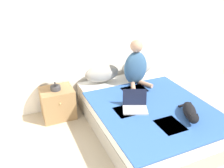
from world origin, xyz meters
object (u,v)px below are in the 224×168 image
(laptop_open, at_px, (135,105))
(table_lamp, at_px, (54,74))
(pillow_near, at_px, (102,73))
(pillow_far, at_px, (137,67))
(nightstand, at_px, (58,103))
(cat_tabby, at_px, (190,112))
(person_sitting, at_px, (136,66))
(bed, at_px, (146,115))

(laptop_open, distance_m, table_lamp, 1.32)
(pillow_near, height_order, table_lamp, table_lamp)
(pillow_far, xyz_separation_m, laptop_open, (-0.59, -1.01, -0.10))
(laptop_open, height_order, nightstand, laptop_open)
(cat_tabby, xyz_separation_m, laptop_open, (-0.54, 0.48, -0.03))
(cat_tabby, distance_m, nightstand, 2.04)
(person_sitting, bearing_deg, laptop_open, -118.99)
(laptop_open, distance_m, nightstand, 1.33)
(bed, bearing_deg, pillow_far, 69.55)
(pillow_far, relative_size, table_lamp, 1.54)
(bed, xyz_separation_m, nightstand, (-1.14, 0.86, 0.02))
(pillow_near, xyz_separation_m, pillow_far, (0.68, 0.00, 0.00))
(pillow_near, bearing_deg, table_lamp, -175.15)
(person_sitting, bearing_deg, nightstand, 168.59)
(bed, height_order, laptop_open, laptop_open)
(table_lamp, bearing_deg, laptop_open, -46.45)
(person_sitting, distance_m, table_lamp, 1.30)
(person_sitting, xyz_separation_m, laptop_open, (-0.39, -0.70, -0.27))
(cat_tabby, bearing_deg, pillow_far, -153.70)
(pillow_near, xyz_separation_m, laptop_open, (0.09, -1.01, -0.10))
(bed, height_order, table_lamp, table_lamp)
(person_sitting, bearing_deg, pillow_near, 146.92)
(person_sitting, distance_m, laptop_open, 0.84)
(pillow_far, distance_m, person_sitting, 0.41)
(nightstand, bearing_deg, person_sitting, -11.41)
(bed, distance_m, laptop_open, 0.40)
(cat_tabby, relative_size, laptop_open, 1.20)
(person_sitting, bearing_deg, table_lamp, 169.41)
(pillow_far, bearing_deg, table_lamp, -177.36)
(pillow_far, height_order, person_sitting, person_sitting)
(bed, height_order, person_sitting, person_sitting)
(pillow_near, relative_size, pillow_far, 1.00)
(pillow_far, height_order, table_lamp, table_lamp)
(pillow_near, height_order, cat_tabby, pillow_near)
(laptop_open, bearing_deg, pillow_far, 83.32)
(table_lamp, bearing_deg, cat_tabby, -44.76)
(laptop_open, height_order, table_lamp, table_lamp)
(cat_tabby, xyz_separation_m, nightstand, (-1.42, 1.44, -0.30))
(nightstand, relative_size, table_lamp, 1.32)
(pillow_near, relative_size, table_lamp, 1.54)
(table_lamp, bearing_deg, pillow_far, 2.64)
(cat_tabby, xyz_separation_m, table_lamp, (-1.43, 1.42, 0.23))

